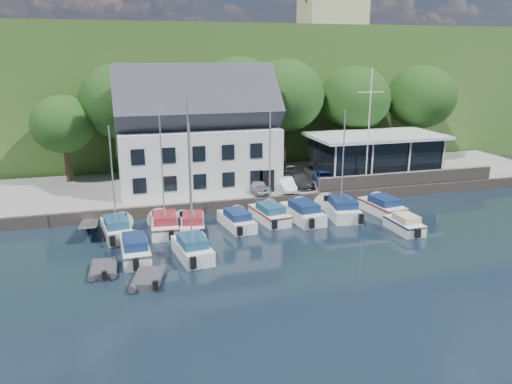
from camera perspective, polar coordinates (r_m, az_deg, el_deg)
ground at (r=34.18m, az=9.99°, el=-6.86°), size 180.00×180.00×0.00m
quay at (r=49.51m, az=1.21°, el=1.06°), size 60.00×13.00×1.00m
quay_face at (r=43.57m, az=3.74°, el=-1.01°), size 60.00×0.30×1.00m
hillside at (r=91.50m, az=-7.25°, el=12.38°), size 160.00×75.00×16.00m
field_patch at (r=100.80m, az=-3.46°, el=17.39°), size 50.00×30.00×0.30m
farmhouse at (r=88.36m, az=8.75°, el=20.07°), size 10.40×7.00×8.20m
harbor_building at (r=45.96m, az=-6.79°, el=6.00°), size 14.40×8.20×8.70m
club_pavilion at (r=51.90m, az=13.43°, el=4.20°), size 13.20×7.20×4.10m
seawall at (r=48.89m, az=16.97°, el=1.51°), size 18.00×0.50×1.20m
gangway at (r=39.49m, az=-18.45°, el=-4.34°), size 1.20×6.00×1.40m
car_silver at (r=44.20m, az=-0.04°, el=0.81°), size 2.20×3.98×1.28m
car_white at (r=44.81m, az=3.43°, el=0.92°), size 1.57×3.68×1.18m
car_dgrey at (r=46.28m, az=4.74°, el=1.41°), size 2.52×4.56×1.25m
car_blue at (r=47.38m, az=7.88°, el=1.65°), size 2.31×3.90×1.25m
flagpole at (r=46.97m, az=12.76°, el=7.16°), size 2.57×0.20×10.69m
tree_0 at (r=50.49m, az=-21.00°, el=5.68°), size 6.04×6.04×8.25m
tree_1 at (r=50.81m, az=-14.92°, el=7.86°), size 8.11×8.11×11.09m
tree_2 at (r=52.45m, az=-1.91°, el=8.90°), size 8.51×8.51×11.64m
tree_3 at (r=53.05m, az=3.20°, el=8.85°), size 8.37×8.37×11.43m
tree_4 at (r=56.60m, az=11.12°, el=8.61°), size 7.79×7.79×10.65m
tree_5 at (r=60.46m, az=18.20°, el=8.53°), size 7.76×7.76×10.60m
boat_r1_0 at (r=36.68m, az=-16.10°, el=1.81°), size 2.75×6.49×9.13m
boat_r1_1 at (r=36.77m, az=-10.68°, el=2.20°), size 2.62×6.42×9.15m
boat_r1_2 at (r=36.66m, az=-7.49°, el=1.91°), size 2.82×6.12×8.66m
boat_r1_3 at (r=38.30m, az=-2.25°, el=-3.03°), size 2.69×6.36×1.39m
boat_r1_4 at (r=38.70m, az=1.59°, el=2.91°), size 2.87×6.54×8.85m
boat_r1_5 at (r=40.01m, az=5.34°, el=-2.13°), size 2.78×6.95×1.57m
boat_r1_6 at (r=40.46m, az=9.93°, el=3.79°), size 3.40×7.47×9.61m
boat_r1_7 at (r=42.87m, az=14.21°, el=-1.40°), size 2.79×6.59×1.48m
boat_r2_0 at (r=33.51m, az=-13.68°, el=-6.10°), size 2.06×6.56×1.57m
boat_r2_1 at (r=31.68m, az=-7.56°, el=0.51°), size 2.75×6.11×9.49m
boat_r2_4 at (r=38.99m, az=16.60°, el=-3.37°), size 1.92×4.90×1.37m
dinghy_0 at (r=32.02m, az=-17.04°, el=-8.29°), size 1.84×2.89×0.65m
dinghy_1 at (r=30.05m, az=-12.26°, el=-9.52°), size 2.44×3.28×0.69m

